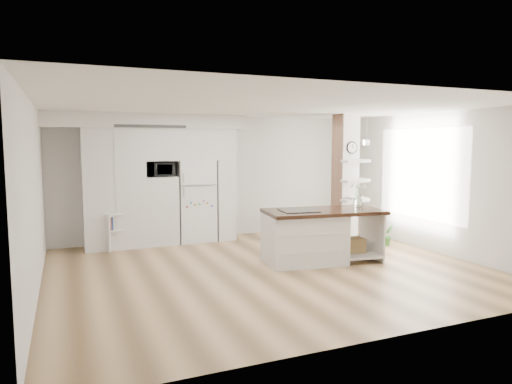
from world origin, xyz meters
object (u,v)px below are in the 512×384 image
(bookshelf, at_px, (121,233))
(floor_plant_a, at_px, (388,235))
(refrigerator, at_px, (195,201))
(kitchen_island, at_px, (311,235))

(bookshelf, relative_size, floor_plant_a, 1.68)
(floor_plant_a, bearing_deg, refrigerator, 150.24)
(refrigerator, distance_m, kitchen_island, 2.95)
(kitchen_island, bearing_deg, bookshelf, 148.62)
(kitchen_island, relative_size, floor_plant_a, 4.93)
(bookshelf, height_order, floor_plant_a, bookshelf)
(refrigerator, distance_m, floor_plant_a, 4.11)
(refrigerator, xyz_separation_m, floor_plant_a, (3.52, -2.02, -0.65))
(refrigerator, xyz_separation_m, bookshelf, (-1.59, -0.17, -0.55))
(refrigerator, distance_m, bookshelf, 1.69)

